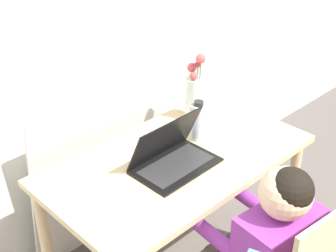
{
  "coord_description": "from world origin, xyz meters",
  "views": [
    {
      "loc": [
        -1.01,
        0.44,
        1.89
      ],
      "look_at": [
        0.14,
        1.63,
        0.93
      ],
      "focal_mm": 50.0,
      "sensor_mm": 36.0,
      "label": 1
    }
  ],
  "objects_px": {
    "laptop": "(172,155)",
    "person_seated": "(265,245)",
    "water_bottle": "(198,121)",
    "flower_vase": "(195,95)"
  },
  "relations": [
    {
      "from": "laptop",
      "to": "water_bottle",
      "type": "height_order",
      "value": "laptop"
    },
    {
      "from": "person_seated",
      "to": "water_bottle",
      "type": "relative_size",
      "value": 5.28
    },
    {
      "from": "person_seated",
      "to": "water_bottle",
      "type": "distance_m",
      "value": 0.65
    },
    {
      "from": "laptop",
      "to": "flower_vase",
      "type": "height_order",
      "value": "flower_vase"
    },
    {
      "from": "person_seated",
      "to": "water_bottle",
      "type": "xyz_separation_m",
      "value": [
        0.25,
        0.57,
        0.19
      ]
    },
    {
      "from": "laptop",
      "to": "water_bottle",
      "type": "xyz_separation_m",
      "value": [
        0.24,
        0.07,
        0.04
      ]
    },
    {
      "from": "laptop",
      "to": "flower_vase",
      "type": "distance_m",
      "value": 0.43
    },
    {
      "from": "laptop",
      "to": "person_seated",
      "type": "bearing_deg",
      "value": -92.59
    },
    {
      "from": "person_seated",
      "to": "laptop",
      "type": "relative_size",
      "value": 2.8
    },
    {
      "from": "person_seated",
      "to": "laptop",
      "type": "height_order",
      "value": "person_seated"
    }
  ]
}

